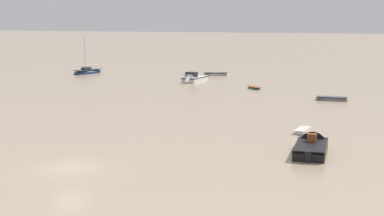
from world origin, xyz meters
name	(u,v)px	position (x,y,z in m)	size (l,w,h in m)	color
ground_plane	(70,168)	(0.00, 0.00, 0.00)	(800.00, 800.00, 0.00)	tan
rowboat_moored_0	(216,74)	(-13.08, 66.78, 0.20)	(4.85, 2.84, 0.73)	white
motorboat_moored_0	(312,147)	(14.44, 11.27, 0.31)	(2.95, 6.68, 2.22)	black
motorboat_moored_1	(192,80)	(-12.78, 54.46, 0.37)	(2.56, 6.62, 2.46)	white
sailboat_moored_0	(88,72)	(-36.65, 61.19, 0.32)	(3.68, 6.95, 7.45)	navy
rowboat_moored_4	(303,131)	(12.25, 18.68, 0.13)	(1.19, 3.09, 0.48)	white
rowboat_moored_5	(332,99)	(11.54, 40.97, 0.17)	(4.12, 1.59, 0.64)	gray
rowboat_moored_6	(254,88)	(-0.90, 49.24, 0.13)	(2.87, 2.72, 0.47)	#23602D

